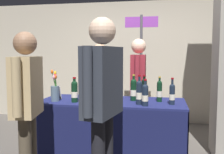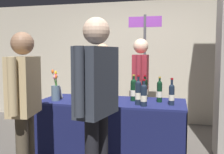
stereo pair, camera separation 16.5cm
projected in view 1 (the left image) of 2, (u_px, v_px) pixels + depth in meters
name	position (u px, v px, depth m)	size (l,w,h in m)	color
back_partition	(132.00, 62.00, 5.36)	(7.54, 0.12, 2.42)	#B2A893
tasting_table	(112.00, 119.00, 3.33)	(1.82, 0.75, 0.79)	#191E51
featured_wine_bottle	(159.00, 91.00, 3.22)	(0.07, 0.07, 0.31)	black
display_bottle_0	(145.00, 95.00, 2.96)	(0.07, 0.07, 0.31)	#192333
display_bottle_1	(74.00, 91.00, 3.19)	(0.08, 0.08, 0.31)	black
display_bottle_2	(88.00, 87.00, 3.57)	(0.07, 0.07, 0.33)	#192333
display_bottle_3	(144.00, 88.00, 3.43)	(0.08, 0.08, 0.32)	black
display_bottle_4	(172.00, 94.00, 3.04)	(0.07, 0.07, 0.32)	#192333
display_bottle_5	(134.00, 89.00, 3.29)	(0.08, 0.08, 0.33)	black
display_bottle_6	(139.00, 92.00, 3.04)	(0.07, 0.07, 0.35)	#192333
wine_glass_near_vendor	(133.00, 91.00, 3.48)	(0.08, 0.08, 0.14)	silver
wine_glass_mid	(88.00, 91.00, 3.42)	(0.06, 0.06, 0.14)	silver
flower_vase	(55.00, 91.00, 3.25)	(0.10, 0.10, 0.40)	slate
brochure_stand	(58.00, 92.00, 3.44)	(0.13, 0.01, 0.17)	silver
vendor_presenter	(100.00, 83.00, 4.18)	(0.26, 0.56, 1.54)	black
vendor_assistant	(138.00, 82.00, 3.91)	(0.22, 0.59, 1.60)	#4C4233
taster_foreground_right	(102.00, 95.00, 2.27)	(0.30, 0.63, 1.69)	black
taster_foreground_left	(27.00, 99.00, 2.49)	(0.28, 0.56, 1.59)	#4C4233
booth_signpost	(141.00, 61.00, 4.35)	(0.54, 0.04, 2.02)	#47474C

